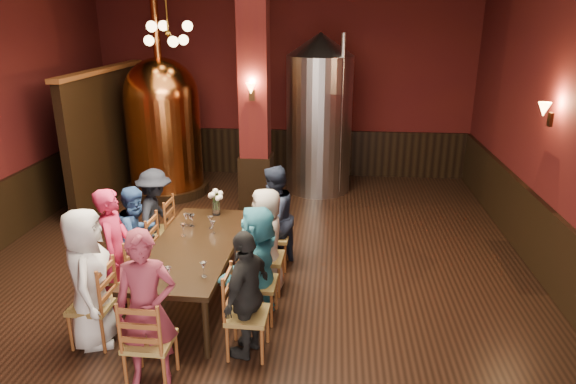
# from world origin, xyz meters

# --- Properties ---
(room) EXTENTS (10.00, 10.02, 4.50)m
(room) POSITION_xyz_m (0.00, 0.00, 2.25)
(room) COLOR black
(room) RESTS_ON ground
(wainscot_right) EXTENTS (0.08, 9.90, 1.00)m
(wainscot_right) POSITION_xyz_m (3.96, 0.00, 0.50)
(wainscot_right) COLOR black
(wainscot_right) RESTS_ON ground
(wainscot_back) EXTENTS (7.90, 0.08, 1.00)m
(wainscot_back) POSITION_xyz_m (0.00, 4.96, 0.50)
(wainscot_back) COLOR black
(wainscot_back) RESTS_ON ground
(column) EXTENTS (0.58, 0.58, 4.50)m
(column) POSITION_xyz_m (-0.30, 2.80, 2.25)
(column) COLOR #49130F
(column) RESTS_ON ground
(partition) EXTENTS (0.22, 3.50, 2.40)m
(partition) POSITION_xyz_m (-3.20, 3.20, 1.20)
(partition) COLOR black
(partition) RESTS_ON ground
(pendant_cluster) EXTENTS (0.90, 0.90, 1.70)m
(pendant_cluster) POSITION_xyz_m (-1.80, 2.90, 3.10)
(pendant_cluster) COLOR #A57226
(pendant_cluster) RESTS_ON room
(sconce_wall) EXTENTS (0.20, 0.20, 0.36)m
(sconce_wall) POSITION_xyz_m (3.90, 0.80, 2.20)
(sconce_wall) COLOR black
(sconce_wall) RESTS_ON room
(sconce_column) EXTENTS (0.20, 0.20, 0.36)m
(sconce_column) POSITION_xyz_m (-0.30, 2.50, 2.20)
(sconce_column) COLOR black
(sconce_column) RESTS_ON column
(dining_table) EXTENTS (1.05, 2.42, 0.75)m
(dining_table) POSITION_xyz_m (-0.57, -0.52, 0.69)
(dining_table) COLOR black
(dining_table) RESTS_ON ground
(chair_0) EXTENTS (0.47, 0.47, 0.92)m
(chair_0) POSITION_xyz_m (-1.44, -1.50, 0.46)
(chair_0) COLOR brown
(chair_0) RESTS_ON ground
(person_0) EXTENTS (0.69, 0.87, 1.56)m
(person_0) POSITION_xyz_m (-1.44, -1.50, 0.78)
(person_0) COLOR silver
(person_0) RESTS_ON ground
(chair_1) EXTENTS (0.47, 0.47, 0.92)m
(chair_1) POSITION_xyz_m (-1.42, -0.83, 0.46)
(chair_1) COLOR brown
(chair_1) RESTS_ON ground
(person_1) EXTENTS (0.43, 0.60, 1.55)m
(person_1) POSITION_xyz_m (-1.42, -0.83, 0.78)
(person_1) COLOR #BB2048
(person_1) RESTS_ON ground
(chair_2) EXTENTS (0.47, 0.47, 0.92)m
(chair_2) POSITION_xyz_m (-1.41, -0.17, 0.46)
(chair_2) COLOR brown
(chair_2) RESTS_ON ground
(person_2) EXTENTS (0.49, 0.72, 1.35)m
(person_2) POSITION_xyz_m (-1.41, -0.17, 0.68)
(person_2) COLOR #284A87
(person_2) RESTS_ON ground
(chair_3) EXTENTS (0.47, 0.47, 0.92)m
(chair_3) POSITION_xyz_m (-1.40, 0.50, 0.46)
(chair_3) COLOR brown
(chair_3) RESTS_ON ground
(person_3) EXTENTS (0.59, 0.94, 1.38)m
(person_3) POSITION_xyz_m (-1.40, 0.50, 0.69)
(person_3) COLOR black
(person_3) RESTS_ON ground
(chair_4) EXTENTS (0.47, 0.47, 0.92)m
(chair_4) POSITION_xyz_m (0.26, -1.53, 0.46)
(chair_4) COLOR brown
(chair_4) RESTS_ON ground
(person_4) EXTENTS (0.59, 0.89, 1.40)m
(person_4) POSITION_xyz_m (0.26, -1.53, 0.70)
(person_4) COLOR black
(person_4) RESTS_ON ground
(chair_5) EXTENTS (0.47, 0.47, 0.92)m
(chair_5) POSITION_xyz_m (0.27, -0.86, 0.46)
(chair_5) COLOR brown
(chair_5) RESTS_ON ground
(person_5) EXTENTS (0.73, 1.37, 1.41)m
(person_5) POSITION_xyz_m (0.27, -0.86, 0.71)
(person_5) COLOR teal
(person_5) RESTS_ON ground
(chair_6) EXTENTS (0.47, 0.47, 0.92)m
(chair_6) POSITION_xyz_m (0.29, -0.20, 0.46)
(chair_6) COLOR brown
(chair_6) RESTS_ON ground
(person_6) EXTENTS (0.56, 0.75, 1.39)m
(person_6) POSITION_xyz_m (0.29, -0.20, 0.69)
(person_6) COLOR #B6ABA0
(person_6) RESTS_ON ground
(chair_7) EXTENTS (0.47, 0.47, 0.92)m
(chair_7) POSITION_xyz_m (0.30, 0.47, 0.46)
(chair_7) COLOR brown
(chair_7) RESTS_ON ground
(person_7) EXTENTS (0.60, 0.80, 1.48)m
(person_7) POSITION_xyz_m (0.30, 0.47, 0.74)
(person_7) COLOR #1D253A
(person_7) RESTS_ON ground
(chair_8) EXTENTS (0.47, 0.47, 0.92)m
(chair_8) POSITION_xyz_m (-0.60, -2.06, 0.46)
(chair_8) COLOR brown
(chair_8) RESTS_ON ground
(person_8) EXTENTS (0.64, 0.48, 1.59)m
(person_8) POSITION_xyz_m (-0.60, -2.06, 0.80)
(person_8) COLOR maroon
(person_8) RESTS_ON ground
(copper_kettle) EXTENTS (1.80, 1.80, 3.77)m
(copper_kettle) POSITION_xyz_m (-2.21, 3.47, 1.37)
(copper_kettle) COLOR black
(copper_kettle) RESTS_ON ground
(steel_vessel) EXTENTS (1.61, 1.61, 3.10)m
(steel_vessel) POSITION_xyz_m (0.80, 3.93, 1.55)
(steel_vessel) COLOR #B2B2B7
(steel_vessel) RESTS_ON ground
(rose_vase) EXTENTS (0.22, 0.22, 0.37)m
(rose_vase) POSITION_xyz_m (-0.51, 0.48, 0.99)
(rose_vase) COLOR white
(rose_vase) RESTS_ON dining_table
(wine_glass_0) EXTENTS (0.07, 0.07, 0.17)m
(wine_glass_0) POSITION_xyz_m (-0.76, -0.28, 0.83)
(wine_glass_0) COLOR white
(wine_glass_0) RESTS_ON dining_table
(wine_glass_1) EXTENTS (0.07, 0.07, 0.17)m
(wine_glass_1) POSITION_xyz_m (-0.80, -1.42, 0.83)
(wine_glass_1) COLOR white
(wine_glass_1) RESTS_ON dining_table
(wine_glass_2) EXTENTS (0.07, 0.07, 0.17)m
(wine_glass_2) POSITION_xyz_m (-0.41, -0.16, 0.83)
(wine_glass_2) COLOR white
(wine_glass_2) RESTS_ON dining_table
(wine_glass_3) EXTENTS (0.07, 0.07, 0.17)m
(wine_glass_3) POSITION_xyz_m (-0.73, 0.04, 0.83)
(wine_glass_3) COLOR white
(wine_glass_3) RESTS_ON dining_table
(wine_glass_4) EXTENTS (0.07, 0.07, 0.17)m
(wine_glass_4) POSITION_xyz_m (-0.76, 0.04, 0.83)
(wine_glass_4) COLOR white
(wine_glass_4) RESTS_ON dining_table
(wine_glass_5) EXTENTS (0.07, 0.07, 0.17)m
(wine_glass_5) POSITION_xyz_m (-0.58, -1.44, 0.83)
(wine_glass_5) COLOR white
(wine_glass_5) RESTS_ON dining_table
(wine_glass_6) EXTENTS (0.07, 0.07, 0.17)m
(wine_glass_6) POSITION_xyz_m (-0.48, -0.01, 0.83)
(wine_glass_6) COLOR white
(wine_glass_6) RESTS_ON dining_table
(wine_glass_7) EXTENTS (0.07, 0.07, 0.17)m
(wine_glass_7) POSITION_xyz_m (-0.82, 0.06, 0.83)
(wine_glass_7) COLOR white
(wine_glass_7) RESTS_ON dining_table
(wine_glass_8) EXTENTS (0.07, 0.07, 0.17)m
(wine_glass_8) POSITION_xyz_m (-0.24, -1.30, 0.83)
(wine_glass_8) COLOR white
(wine_glass_8) RESTS_ON dining_table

